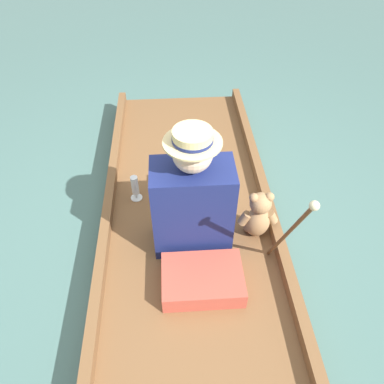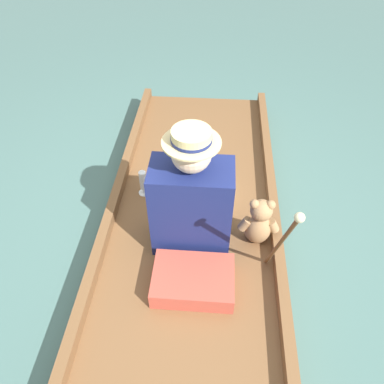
# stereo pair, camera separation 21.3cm
# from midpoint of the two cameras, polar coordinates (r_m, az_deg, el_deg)

# --- Properties ---
(ground_plane) EXTENTS (16.00, 16.00, 0.00)m
(ground_plane) POSITION_cam_midpoint_polar(r_m,az_deg,el_deg) (2.55, -2.71, -7.63)
(ground_plane) COLOR #476B66
(punt_boat) EXTENTS (1.14, 3.29, 0.21)m
(punt_boat) POSITION_cam_midpoint_polar(r_m,az_deg,el_deg) (2.49, -2.76, -6.62)
(punt_boat) COLOR brown
(punt_boat) RESTS_ON ground_plane
(seat_cushion) EXTENTS (0.45, 0.32, 0.12)m
(seat_cushion) POSITION_cam_midpoint_polar(r_m,az_deg,el_deg) (2.15, -1.30, -13.36)
(seat_cushion) COLOR #B24738
(seat_cushion) RESTS_ON punt_boat
(seated_person) EXTENTS (0.46, 0.71, 0.84)m
(seated_person) POSITION_cam_midpoint_polar(r_m,az_deg,el_deg) (2.20, -2.81, -1.18)
(seated_person) COLOR white
(seated_person) RESTS_ON punt_boat
(teddy_bear) EXTENTS (0.25, 0.15, 0.36)m
(teddy_bear) POSITION_cam_midpoint_polar(r_m,az_deg,el_deg) (2.31, 7.48, -3.75)
(teddy_bear) COLOR #9E754C
(teddy_bear) RESTS_ON punt_boat
(wine_glass) EXTENTS (0.08, 0.08, 0.20)m
(wine_glass) POSITION_cam_midpoint_polar(r_m,az_deg,el_deg) (2.61, -11.00, 0.70)
(wine_glass) COLOR silver
(wine_glass) RESTS_ON punt_boat
(walking_cane) EXTENTS (0.04, 0.38, 0.81)m
(walking_cane) POSITION_cam_midpoint_polar(r_m,az_deg,el_deg) (1.86, 11.75, -5.82)
(walking_cane) COLOR brown
(walking_cane) RESTS_ON punt_boat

